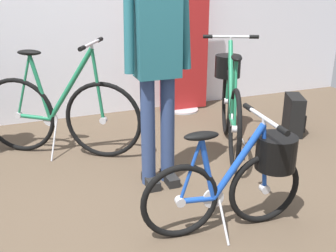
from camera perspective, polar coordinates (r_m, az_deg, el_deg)
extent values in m
plane|color=brown|center=(3.00, -0.70, -11.37)|extent=(6.91, 6.91, 0.00)
cylinder|color=#B7B7BC|center=(5.00, 2.16, 2.31)|extent=(0.36, 0.36, 0.02)
cube|color=#A51E1E|center=(4.81, 2.29, 11.31)|extent=(0.60, 0.02, 1.57)
torus|color=black|center=(2.80, 13.28, -8.46)|extent=(0.51, 0.08, 0.51)
cylinder|color=#B7B7BC|center=(2.80, 13.28, -8.46)|extent=(0.06, 0.05, 0.06)
torus|color=black|center=(2.59, 1.69, -10.46)|extent=(0.51, 0.08, 0.51)
cylinder|color=#B7B7BC|center=(2.59, 1.69, -10.46)|extent=(0.06, 0.05, 0.06)
cylinder|color=#1947B2|center=(2.62, 4.04, -10.20)|extent=(0.23, 0.05, 0.05)
cylinder|color=#1947B2|center=(2.61, 9.74, -4.93)|extent=(0.35, 0.07, 0.49)
cylinder|color=#1947B2|center=(2.55, 5.52, -6.05)|extent=(0.13, 0.05, 0.43)
cylinder|color=#1947B2|center=(2.62, 4.04, -10.20)|extent=(0.22, 0.04, 0.04)
cylinder|color=#1947B2|center=(2.69, 13.25, -4.28)|extent=(0.08, 0.04, 0.46)
cylinder|color=#1947B2|center=(2.51, 3.15, -6.26)|extent=(0.15, 0.03, 0.41)
ellipsoid|color=black|center=(2.43, 4.68, -1.38)|extent=(0.23, 0.11, 0.05)
cylinder|color=#B7B7BC|center=(2.58, 13.24, 0.65)|extent=(0.03, 0.03, 0.04)
cylinder|color=#B7B7BC|center=(2.58, 13.28, 1.07)|extent=(0.06, 0.44, 0.03)
cylinder|color=black|center=(2.40, 15.78, -0.65)|extent=(0.04, 0.09, 0.04)
cylinder|color=black|center=(2.76, 11.10, 2.56)|extent=(0.04, 0.09, 0.04)
cylinder|color=#B7B7BC|center=(2.66, 6.31, -9.94)|extent=(0.14, 0.03, 0.14)
cylinder|color=#B7B7BC|center=(2.67, 7.78, -13.08)|extent=(0.03, 0.19, 0.24)
cylinder|color=black|center=(2.72, 14.80, -3.57)|extent=(0.28, 0.28, 0.22)
torus|color=black|center=(3.68, -8.98, 0.79)|extent=(0.63, 0.39, 0.71)
cylinder|color=#B7B7BC|center=(3.68, -8.98, 0.79)|extent=(0.08, 0.07, 0.06)
torus|color=black|center=(4.00, -20.08, 1.41)|extent=(0.63, 0.39, 0.71)
cylinder|color=#B7B7BC|center=(4.00, -20.08, 1.41)|extent=(0.08, 0.07, 0.06)
cylinder|color=#1E724C|center=(3.93, -18.10, 1.18)|extent=(0.29, 0.19, 0.05)
cylinder|color=#1E724C|center=(3.69, -13.46, 5.54)|extent=(0.43, 0.28, 0.68)
cylinder|color=#1E724C|center=(3.81, -17.38, 5.11)|extent=(0.16, 0.11, 0.59)
cylinder|color=#1E724C|center=(3.93, -18.10, 1.18)|extent=(0.28, 0.18, 0.04)
cylinder|color=#1E724C|center=(3.60, -9.76, 5.58)|extent=(0.10, 0.07, 0.64)
cylinder|color=#1E724C|center=(3.88, -19.44, 5.28)|extent=(0.18, 0.12, 0.57)
ellipsoid|color=black|center=(3.78, -18.78, 9.67)|extent=(0.24, 0.19, 0.05)
cylinder|color=#B7B7BC|center=(3.53, -10.60, 10.87)|extent=(0.03, 0.03, 0.04)
cylinder|color=#B7B7BC|center=(3.53, -10.62, 11.19)|extent=(0.25, 0.39, 0.03)
cylinder|color=black|center=(3.33, -11.90, 10.53)|extent=(0.08, 0.10, 0.04)
cylinder|color=black|center=(3.74, -9.48, 11.78)|extent=(0.08, 0.10, 0.04)
cylinder|color=#B7B7BC|center=(3.87, -16.06, 0.95)|extent=(0.13, 0.08, 0.14)
cylinder|color=#B7B7BC|center=(3.83, -15.59, -2.03)|extent=(0.11, 0.18, 0.33)
torus|color=black|center=(4.25, 8.17, 3.46)|extent=(0.31, 0.65, 0.69)
cylinder|color=#B7B7BC|center=(4.25, 8.17, 3.46)|extent=(0.07, 0.08, 0.06)
torus|color=black|center=(3.50, 9.28, -0.42)|extent=(0.31, 0.65, 0.69)
cylinder|color=#B7B7BC|center=(3.50, 9.28, -0.42)|extent=(0.07, 0.08, 0.06)
cylinder|color=#1E724C|center=(3.64, 9.03, 0.31)|extent=(0.16, 0.29, 0.05)
cylinder|color=#1E724C|center=(3.90, 8.75, 6.49)|extent=(0.23, 0.44, 0.66)
cylinder|color=#1E724C|center=(3.64, 9.13, 4.87)|extent=(0.10, 0.16, 0.58)
cylinder|color=#1E724C|center=(3.64, 9.03, 0.31)|extent=(0.15, 0.29, 0.04)
cylinder|color=#1E724C|center=(4.13, 8.43, 7.45)|extent=(0.06, 0.10, 0.62)
cylinder|color=#1E724C|center=(3.49, 9.39, 4.33)|extent=(0.10, 0.19, 0.56)
ellipsoid|color=black|center=(3.51, 9.53, 9.38)|extent=(0.17, 0.24, 0.05)
cylinder|color=#B7B7BC|center=(4.04, 8.72, 11.91)|extent=(0.03, 0.03, 0.04)
cylinder|color=#B7B7BC|center=(4.04, 8.74, 12.19)|extent=(0.41, 0.20, 0.03)
cylinder|color=black|center=(4.06, 11.89, 12.05)|extent=(0.10, 0.07, 0.04)
cylinder|color=black|center=(4.02, 5.55, 12.30)|extent=(0.10, 0.07, 0.04)
cylinder|color=#B7B7BC|center=(3.79, 8.79, 0.99)|extent=(0.07, 0.13, 0.14)
cylinder|color=#B7B7BC|center=(3.91, 9.89, -1.14)|extent=(0.18, 0.09, 0.32)
cylinder|color=black|center=(4.23, 8.32, 8.25)|extent=(0.34, 0.34, 0.22)
cylinder|color=navy|center=(3.15, -2.80, -0.91)|extent=(0.11, 0.11, 0.86)
cube|color=black|center=(3.28, -2.41, -7.68)|extent=(0.09, 0.24, 0.07)
cylinder|color=navy|center=(3.20, -0.07, -0.54)|extent=(0.11, 0.11, 0.86)
cube|color=black|center=(3.32, 0.24, -7.23)|extent=(0.09, 0.24, 0.07)
cube|color=#23606B|center=(2.98, -1.56, 13.09)|extent=(0.32, 0.20, 0.67)
cylinder|color=#23606B|center=(2.90, -5.48, 12.77)|extent=(0.12, 0.13, 0.57)
cylinder|color=#23606B|center=(3.04, 2.39, 13.21)|extent=(0.12, 0.13, 0.57)
cube|color=black|center=(4.42, 17.08, 1.48)|extent=(0.27, 0.36, 0.41)
cube|color=black|center=(4.46, 18.08, 0.72)|extent=(0.12, 0.23, 0.18)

